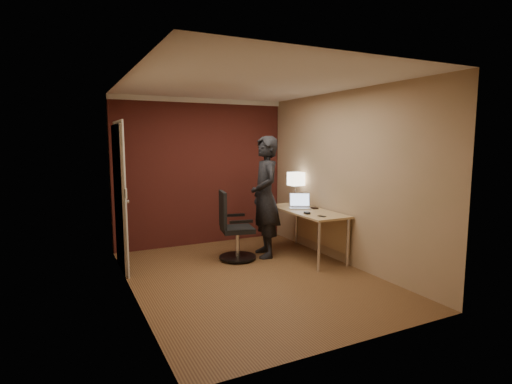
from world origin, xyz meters
The scene contains 9 objects.
room centered at (-0.27, 1.54, 1.37)m, with size 4.00×4.00×4.00m.
desk centered at (1.25, 0.47, 0.60)m, with size 0.60×1.50×0.73m.
desk_lamp centered at (1.35, 1.06, 1.15)m, with size 0.22×0.22×0.54m.
laptop centered at (1.19, 0.69, 0.79)m, with size 0.41×0.39×0.23m.
mouse centered at (1.00, 0.19, 0.75)m, with size 0.06×0.10×0.03m, color black.
phone centered at (1.08, -0.07, 0.73)m, with size 0.06×0.12×0.01m, color black.
wallet centered at (1.36, 0.52, 0.74)m, with size 0.09×0.11×0.02m, color black.
office_chair centered at (0.09, 0.79, 0.45)m, with size 0.56×0.62×1.03m.
person centered at (0.62, 0.78, 0.93)m, with size 0.68×0.45×1.86m, color black.
Camera 1 is at (-2.21, -4.60, 1.80)m, focal length 28.00 mm.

